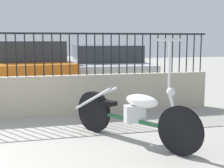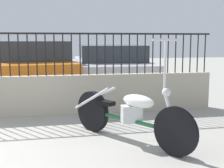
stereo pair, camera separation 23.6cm
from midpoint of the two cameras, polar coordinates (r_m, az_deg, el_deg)
name	(u,v)px [view 1 (the left image)]	position (r m, az deg, el deg)	size (l,w,h in m)	color
motorcycle_green	(127,113)	(4.50, 1.24, -5.24)	(1.31, 1.92, 1.47)	black
car_orange	(28,68)	(8.52, -15.80, 2.83)	(2.17, 4.23, 1.41)	black
car_silver	(104,67)	(9.00, -2.25, 3.11)	(2.14, 4.55, 1.30)	black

